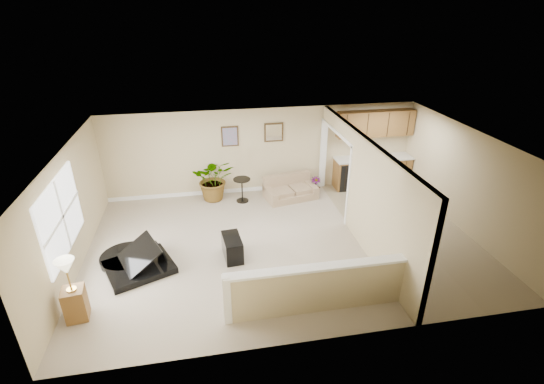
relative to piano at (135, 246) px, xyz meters
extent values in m
plane|color=tan|center=(3.27, 0.33, -0.52)|extent=(9.00, 9.00, 0.00)
cube|color=#C8B688|center=(3.27, 3.33, 0.73)|extent=(9.00, 0.04, 2.50)
cube|color=#C8B688|center=(3.27, -2.67, 0.73)|extent=(9.00, 0.04, 2.50)
cube|color=#C8B688|center=(-1.23, 0.33, 0.73)|extent=(0.04, 6.00, 2.50)
cube|color=#C8B688|center=(7.77, 0.33, 0.73)|extent=(0.04, 6.00, 2.50)
cube|color=silver|center=(3.27, 0.33, 1.98)|extent=(9.00, 6.00, 0.04)
cube|color=gray|center=(6.42, 0.33, -0.52)|extent=(2.70, 6.00, 0.01)
cube|color=#C8B688|center=(5.07, -0.87, 0.73)|extent=(0.12, 3.60, 2.50)
cube|color=#C8B688|center=(5.07, 2.10, 1.78)|extent=(0.12, 2.35, 0.40)
cube|color=#C8B688|center=(3.42, -1.97, -0.04)|extent=(3.30, 0.12, 0.95)
cube|color=white|center=(3.42, -1.97, 0.45)|extent=(3.40, 0.22, 0.05)
cube|color=white|center=(1.77, -1.97, -0.02)|extent=(0.14, 0.14, 1.00)
cube|color=white|center=(-1.21, -0.17, 0.93)|extent=(0.05, 2.15, 1.45)
cube|color=#3E2C16|center=(2.32, 3.30, 1.23)|extent=(0.48, 0.03, 0.58)
cube|color=#9A6286|center=(2.32, 3.28, 1.23)|extent=(0.40, 0.01, 0.50)
cube|color=#3E2C16|center=(3.57, 3.30, 1.28)|extent=(0.55, 0.03, 0.55)
cube|color=silver|center=(3.57, 3.28, 1.28)|extent=(0.46, 0.01, 0.46)
cube|color=brown|center=(6.57, 3.03, -0.07)|extent=(2.30, 0.60, 0.90)
cube|color=beige|center=(6.57, 3.03, 0.40)|extent=(2.36, 0.65, 0.04)
cube|color=black|center=(5.77, 3.02, -0.09)|extent=(0.60, 0.60, 0.84)
cube|color=brown|center=(6.57, 3.15, 1.43)|extent=(2.30, 0.35, 0.75)
cube|color=black|center=(0.03, -0.12, 0.18)|extent=(1.65, 1.55, 0.27)
cylinder|color=black|center=(-0.10, 0.37, 0.18)|extent=(1.12, 1.12, 0.27)
cube|color=white|center=(0.81, -0.12, 0.14)|extent=(0.54, 0.91, 0.02)
cube|color=black|center=(-0.06, -0.03, 0.42)|extent=(1.35, 1.36, 0.61)
cube|color=black|center=(2.03, -0.01, -0.27)|extent=(0.44, 0.78, 0.50)
cube|color=tan|center=(3.96, 2.65, -0.32)|extent=(1.58, 1.09, 0.40)
cube|color=tan|center=(3.96, 2.96, 0.10)|extent=(1.45, 0.48, 0.42)
cube|color=tan|center=(3.32, 2.65, -0.04)|extent=(0.34, 0.84, 0.15)
cube|color=tan|center=(4.59, 2.65, -0.04)|extent=(0.34, 0.84, 0.15)
cylinder|color=black|center=(2.55, 2.69, -0.50)|extent=(0.34, 0.34, 0.03)
cylinder|color=black|center=(2.55, 2.69, -0.17)|extent=(0.03, 0.03, 0.67)
cylinder|color=black|center=(2.55, 2.69, 0.16)|extent=(0.48, 0.48, 0.03)
cylinder|color=black|center=(1.79, 2.98, -0.39)|extent=(0.36, 0.36, 0.25)
imported|color=#144415|center=(1.79, 2.98, 0.12)|extent=(1.19, 1.05, 1.27)
cylinder|color=black|center=(4.72, 2.76, -0.42)|extent=(0.28, 0.28, 0.19)
imported|color=#144415|center=(4.72, 2.76, -0.25)|extent=(0.32, 0.32, 0.53)
cube|color=brown|center=(-0.88, -1.39, -0.20)|extent=(0.41, 0.41, 0.63)
cylinder|color=gold|center=(-0.88, -1.39, 0.12)|extent=(0.17, 0.17, 0.02)
cylinder|color=gold|center=(-0.88, -1.39, 0.33)|extent=(0.03, 0.03, 0.42)
cone|color=#FFF7D0|center=(-0.88, -1.39, 0.60)|extent=(0.34, 0.34, 0.27)
camera|label=1|loc=(1.59, -7.35, 4.62)|focal=26.00mm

